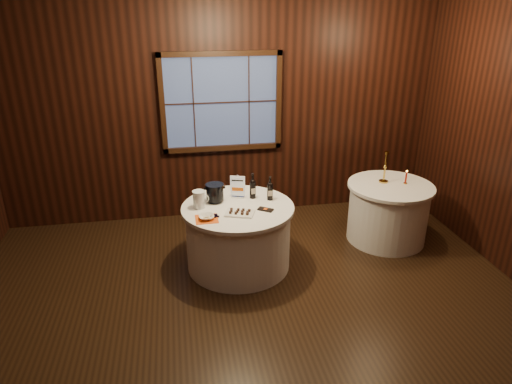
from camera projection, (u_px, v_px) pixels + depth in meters
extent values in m
plane|color=black|center=(253.00, 317.00, 4.55)|extent=(6.00, 6.00, 0.00)
cube|color=black|center=(221.00, 113.00, 6.23)|extent=(6.00, 0.02, 3.00)
cube|color=#3B4A7B|center=(221.00, 102.00, 6.15)|extent=(1.50, 0.01, 1.20)
cylinder|color=white|center=(238.00, 238.00, 5.31)|extent=(1.20, 1.20, 0.73)
cylinder|color=white|center=(238.00, 208.00, 5.16)|extent=(1.28, 1.28, 0.04)
cylinder|color=white|center=(387.00, 214.00, 5.91)|extent=(1.00, 1.00, 0.73)
cylinder|color=white|center=(391.00, 186.00, 5.76)|extent=(1.08, 1.08, 0.04)
cube|color=silver|center=(238.00, 197.00, 5.39)|extent=(0.17, 0.12, 0.01)
cube|color=silver|center=(238.00, 186.00, 5.34)|extent=(0.02, 0.02, 0.27)
cube|color=white|center=(238.00, 186.00, 5.33)|extent=(0.17, 0.06, 0.25)
cylinder|color=black|center=(253.00, 190.00, 5.34)|extent=(0.07, 0.07, 0.20)
sphere|color=black|center=(253.00, 182.00, 5.30)|extent=(0.07, 0.07, 0.07)
cylinder|color=black|center=(253.00, 178.00, 5.28)|extent=(0.03, 0.03, 0.09)
cylinder|color=black|center=(253.00, 174.00, 5.26)|extent=(0.03, 0.03, 0.02)
cube|color=beige|center=(253.00, 191.00, 5.30)|extent=(0.05, 0.01, 0.07)
cylinder|color=black|center=(270.00, 192.00, 5.29)|extent=(0.07, 0.07, 0.18)
sphere|color=black|center=(270.00, 185.00, 5.26)|extent=(0.07, 0.07, 0.07)
cylinder|color=black|center=(270.00, 181.00, 5.24)|extent=(0.03, 0.03, 0.08)
cylinder|color=black|center=(270.00, 178.00, 5.22)|extent=(0.03, 0.03, 0.02)
cube|color=beige|center=(271.00, 193.00, 5.26)|extent=(0.05, 0.01, 0.06)
cylinder|color=black|center=(215.00, 201.00, 5.27)|extent=(0.15, 0.15, 0.03)
cylinder|color=black|center=(215.00, 193.00, 5.23)|extent=(0.20, 0.20, 0.17)
cylinder|color=black|center=(215.00, 185.00, 5.19)|extent=(0.21, 0.21, 0.02)
cube|color=white|center=(240.00, 213.00, 4.97)|extent=(0.36, 0.30, 0.02)
cube|color=black|center=(266.00, 209.00, 5.06)|extent=(0.19, 0.17, 0.01)
cylinder|color=#332312|center=(209.00, 215.00, 4.90)|extent=(0.06, 0.03, 0.03)
cylinder|color=silver|center=(199.00, 200.00, 5.09)|extent=(0.13, 0.13, 0.19)
cylinder|color=silver|center=(198.00, 192.00, 5.05)|extent=(0.14, 0.14, 0.01)
torus|color=silver|center=(205.00, 199.00, 5.09)|extent=(0.10, 0.02, 0.10)
cube|color=#DC5012|center=(207.00, 219.00, 4.85)|extent=(0.24, 0.24, 0.00)
imported|color=white|center=(207.00, 217.00, 4.84)|extent=(0.16, 0.16, 0.04)
cylinder|color=gold|center=(383.00, 181.00, 5.83)|extent=(0.12, 0.12, 0.02)
cylinder|color=gold|center=(385.00, 167.00, 5.76)|extent=(0.03, 0.03, 0.36)
cylinder|color=gold|center=(387.00, 153.00, 5.68)|extent=(0.06, 0.06, 0.03)
cylinder|color=gold|center=(405.00, 183.00, 5.79)|extent=(0.05, 0.05, 0.01)
cylinder|color=#A41C0C|center=(406.00, 177.00, 5.75)|extent=(0.02, 0.02, 0.15)
sphere|color=#FFB23F|center=(407.00, 171.00, 5.72)|extent=(0.02, 0.02, 0.02)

